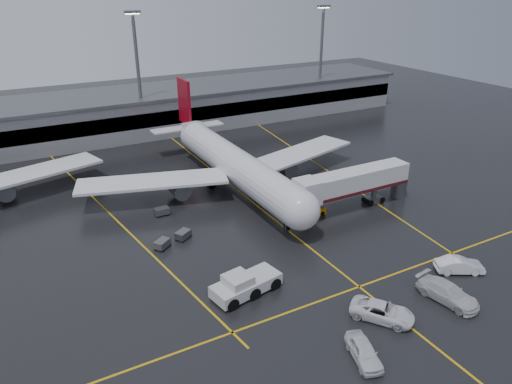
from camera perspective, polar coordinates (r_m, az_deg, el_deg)
ground at (r=69.94m, az=0.65°, el=-2.09°), size 220.00×220.00×0.00m
apron_line_centre at (r=69.94m, az=0.65°, el=-2.08°), size 0.25×90.00×0.02m
apron_line_stop at (r=54.48m, az=12.24°, el=-11.02°), size 60.00×0.25×0.02m
apron_line_left at (r=72.49m, az=-17.31°, el=-2.27°), size 9.99×69.35×0.02m
apron_line_right at (r=86.71m, az=7.83°, el=3.02°), size 7.57×69.64×0.02m
terminal at (r=110.40m, az=-11.76°, el=9.68°), size 122.00×19.00×8.60m
light_mast_mid at (r=101.42m, az=-13.95°, el=14.11°), size 3.00×1.20×25.45m
light_mast_right at (r=120.96m, az=7.80°, el=16.09°), size 3.00×1.20×25.45m
main_airliner at (r=76.20m, az=-2.90°, el=3.59°), size 48.80×45.60×14.10m
jet_bridge at (r=70.12m, az=11.60°, el=0.99°), size 19.90×3.40×6.05m
pushback_tractor at (r=51.67m, az=-1.39°, el=-11.07°), size 8.13×4.53×2.75m
belt_loader at (r=68.39m, az=6.84°, el=-2.40°), size 3.57×1.82×2.21m
service_van_a at (r=50.05m, az=14.87°, el=-13.65°), size 6.03×6.77×1.74m
service_van_b at (r=54.56m, az=21.96°, el=-11.12°), size 3.72×7.02×1.94m
service_van_c at (r=59.93m, az=23.17°, el=-8.07°), size 5.67×4.28×1.79m
service_van_d at (r=45.29m, az=12.78°, el=-18.11°), size 3.38×5.40×1.71m
baggage_cart_a at (r=62.68m, az=-8.73°, el=-5.05°), size 2.39×2.17×1.12m
baggage_cart_b at (r=61.06m, az=-11.18°, el=-6.08°), size 2.38×2.23×1.12m
baggage_cart_c at (r=69.35m, az=-11.19°, el=-2.25°), size 2.01×1.32×1.12m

